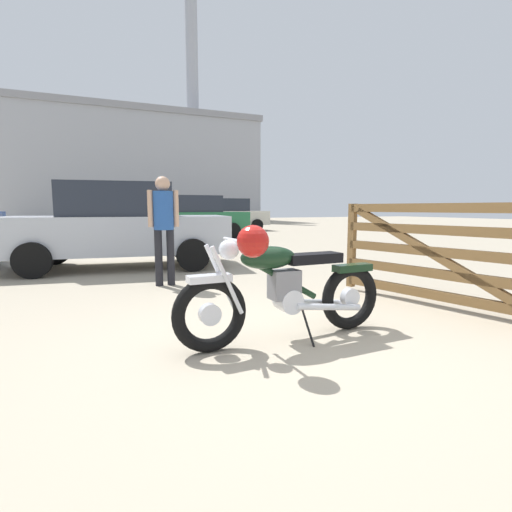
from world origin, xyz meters
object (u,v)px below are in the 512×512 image
(vintage_motorcycle, at_px, (282,287))
(red_hatchback_near, at_px, (193,217))
(dark_sedan_left, at_px, (119,226))
(white_estate_far, at_px, (227,215))
(timber_gate, at_px, (455,251))
(bystander, at_px, (164,219))

(vintage_motorcycle, xyz_separation_m, red_hatchback_near, (2.29, 12.06, 0.34))
(dark_sedan_left, relative_size, white_estate_far, 1.03)
(timber_gate, relative_size, dark_sedan_left, 0.57)
(timber_gate, xyz_separation_m, dark_sedan_left, (-3.27, 5.00, 0.13))
(vintage_motorcycle, xyz_separation_m, dark_sedan_left, (-0.98, 5.13, 0.34))
(timber_gate, relative_size, bystander, 1.51)
(vintage_motorcycle, height_order, white_estate_far, white_estate_far)
(red_hatchback_near, bearing_deg, timber_gate, -89.81)
(timber_gate, xyz_separation_m, bystander, (-2.77, 2.84, 0.32))
(red_hatchback_near, distance_m, white_estate_far, 4.99)
(white_estate_far, bearing_deg, timber_gate, -98.46)
(timber_gate, relative_size, red_hatchback_near, 0.59)
(white_estate_far, bearing_deg, red_hatchback_near, -123.18)
(dark_sedan_left, height_order, red_hatchback_near, same)
(timber_gate, distance_m, dark_sedan_left, 5.98)
(bystander, height_order, white_estate_far, white_estate_far)
(vintage_motorcycle, relative_size, red_hatchback_near, 0.49)
(dark_sedan_left, bearing_deg, white_estate_far, 68.60)
(vintage_motorcycle, bearing_deg, red_hatchback_near, -102.45)
(timber_gate, height_order, bystander, bystander)
(bystander, distance_m, red_hatchback_near, 9.52)
(vintage_motorcycle, xyz_separation_m, bystander, (-0.49, 2.96, 0.53))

